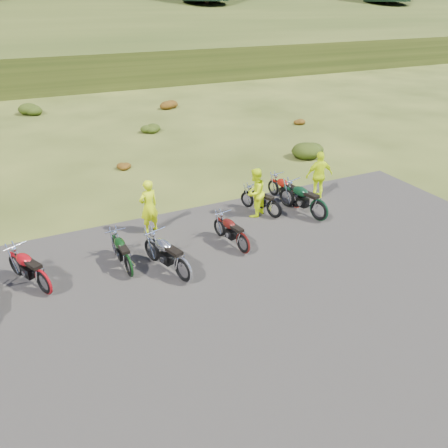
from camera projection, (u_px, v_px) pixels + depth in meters
ground at (213, 268)px, 12.63m from camera, size 300.00×300.00×0.00m
gravel_pad at (246, 308)px, 11.03m from camera, size 20.00×12.00×0.04m
hill_slope at (44, 61)px, 52.63m from camera, size 300.00×45.97×9.37m
hill_plateau at (18, 30)px, 100.62m from camera, size 300.00×90.00×9.17m
shrub_3 at (31, 108)px, 28.68m from camera, size 1.56×1.56×0.92m
shrub_4 at (122, 165)px, 19.73m from camera, size 0.77×0.77×0.45m
shrub_5 at (150, 127)px, 25.04m from camera, size 1.03×1.03×0.61m
shrub_6 at (168, 103)px, 30.34m from camera, size 1.30×1.30×0.77m
shrub_7 at (309, 147)px, 21.25m from camera, size 1.56×1.56×0.92m
shrub_8 at (297, 120)px, 26.70m from camera, size 0.77×0.77×0.45m
motorcycle_1 at (47, 294)px, 11.54m from camera, size 1.53×2.14×1.08m
motorcycle_2 at (130, 277)px, 12.27m from camera, size 0.74×1.91×0.98m
motorcycle_3 at (184, 282)px, 12.03m from camera, size 1.37×2.29×1.14m
motorcycle_4 at (243, 253)px, 13.36m from camera, size 0.94×1.96×0.99m
motorcycle_5 at (274, 218)px, 15.47m from camera, size 1.26×1.97×0.98m
motorcycle_6 at (295, 208)px, 16.22m from camera, size 0.91×2.02×1.02m
motorcycle_7 at (318, 221)px, 15.29m from camera, size 1.29×2.35×1.17m
person_middle at (149, 207)px, 14.15m from camera, size 0.76×0.61×1.83m
person_right_a at (255, 193)px, 15.23m from camera, size 1.07×1.01×1.76m
person_right_b at (319, 176)px, 16.56m from camera, size 1.14×0.61×1.86m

